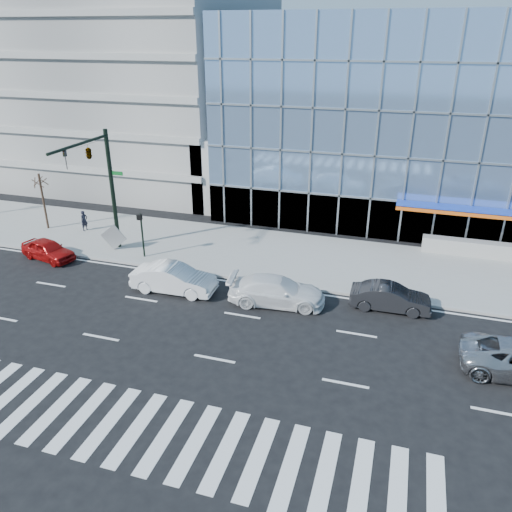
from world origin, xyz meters
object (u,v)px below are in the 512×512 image
Objects in this scene: ped_signal_post at (141,228)px; street_tree_near at (40,181)px; white_suv at (277,291)px; white_sedan at (174,279)px; traffic_signal at (96,166)px; tilted_panel at (114,237)px; dark_sedan at (390,298)px; red_sedan at (48,250)px; pedestrian at (84,221)px.

street_tree_near is (-9.50, 2.56, 1.64)m from ped_signal_post.
white_suv is 6.01m from white_sedan.
traffic_signal reaches higher than tilted_panel.
dark_sedan reaches higher than red_sedan.
pedestrian is at bearing 62.43° from white_suv.
ped_signal_post is (2.50, 0.37, -4.02)m from traffic_signal.
ped_signal_post reaches higher than dark_sedan.
street_tree_near is 3.25× the size of tilted_panel.
tilted_panel is at bearing 169.02° from ped_signal_post.
ped_signal_post is 0.77× the size of red_sedan.
street_tree_near reaches higher than white_suv.
dark_sedan is at bearing -83.77° from white_sedan.
white_suv reaches higher than red_sedan.
dark_sedan is (15.89, -1.94, -1.44)m from ped_signal_post.
dark_sedan is 2.81× the size of pedestrian.
white_suv is 4.08× the size of tilted_panel.
white_suv is at bearing -26.34° from tilted_panel.
ped_signal_post is at bearing -94.72° from pedestrian.
ped_signal_post reaches higher than tilted_panel.
white_suv is 3.49× the size of pedestrian.
street_tree_near is 0.87× the size of white_sedan.
traffic_signal is at bearing 62.61° from white_sedan.
street_tree_near is 1.08× the size of red_sedan.
red_sedan is 2.58× the size of pedestrian.
white_sedan is (6.39, -3.14, -5.36)m from traffic_signal.
street_tree_near is at bearing 118.19° from pedestrian.
white_sedan is (-6.00, -0.37, 0.04)m from white_suv.
traffic_signal reaches higher than ped_signal_post.
ped_signal_post is at bearing -15.06° from street_tree_near.
street_tree_near reaches higher than white_sedan.
red_sedan is at bearing 88.40° from dark_sedan.
white_suv is at bearing -87.70° from white_sedan.
traffic_signal is 6.15× the size of tilted_panel.
ped_signal_post is at bearing 65.29° from white_suv.
red_sedan is 3.01× the size of tilted_panel.
white_suv is 12.87m from tilted_panel.
ped_signal_post is 0.57× the size of white_suv.
traffic_signal reaches higher than red_sedan.
red_sedan is (-15.85, 1.25, -0.10)m from white_suv.
white_suv is at bearing 99.85° from dark_sedan.
white_sedan is 12.28m from pedestrian.
white_sedan is at bearing -102.08° from pedestrian.
dark_sedan is (6.00, 1.20, -0.07)m from white_suv.
traffic_signal reaches higher than white_suv.
white_sedan is 7.50m from tilted_panel.
ped_signal_post is 0.61× the size of white_sedan.
white_suv is 1.25× the size of dark_sedan.
pedestrian is at bearing 56.80° from white_sedan.
street_tree_near is at bearing 153.54° from tilted_panel.
dark_sedan is at bearing -4.88° from traffic_signal.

